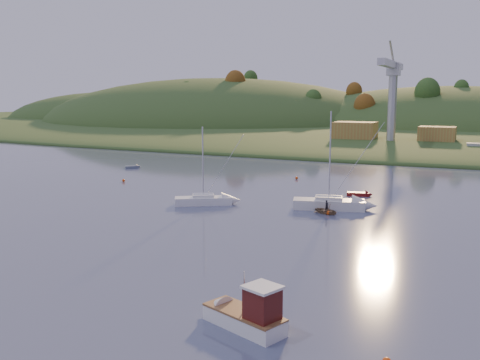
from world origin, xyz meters
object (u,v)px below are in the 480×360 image
at_px(canoe, 327,211).
at_px(red_tender, 363,194).
at_px(grey_dinghy, 135,167).
at_px(sailboat_far, 329,203).
at_px(sailboat_near, 203,200).
at_px(fishing_boat, 239,312).

relative_size(canoe, red_tender, 0.84).
bearing_deg(red_tender, grey_dinghy, 155.89).
bearing_deg(sailboat_far, red_tender, 63.53).
bearing_deg(sailboat_near, red_tender, 9.02).
height_order(red_tender, grey_dinghy, red_tender).
height_order(fishing_boat, grey_dinghy, fishing_boat).
height_order(fishing_boat, sailboat_far, sailboat_far).
relative_size(sailboat_near, red_tender, 2.70).
relative_size(fishing_boat, sailboat_far, 0.55).
relative_size(fishing_boat, sailboat_near, 0.66).
bearing_deg(red_tender, sailboat_far, -112.34).
distance_m(sailboat_near, sailboat_far, 16.56).
relative_size(red_tender, grey_dinghy, 1.28).
distance_m(sailboat_far, grey_dinghy, 50.62).
bearing_deg(sailboat_far, sailboat_near, 179.41).
relative_size(sailboat_far, red_tender, 3.25).
bearing_deg(grey_dinghy, canoe, -70.11).
height_order(fishing_boat, red_tender, fishing_boat).
xyz_separation_m(sailboat_near, grey_dinghy, (-29.75, 25.93, -0.46)).
relative_size(fishing_boat, canoe, 2.13).
xyz_separation_m(fishing_boat, canoe, (-3.79, 33.97, -0.60)).
distance_m(fishing_boat, red_tender, 47.55).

